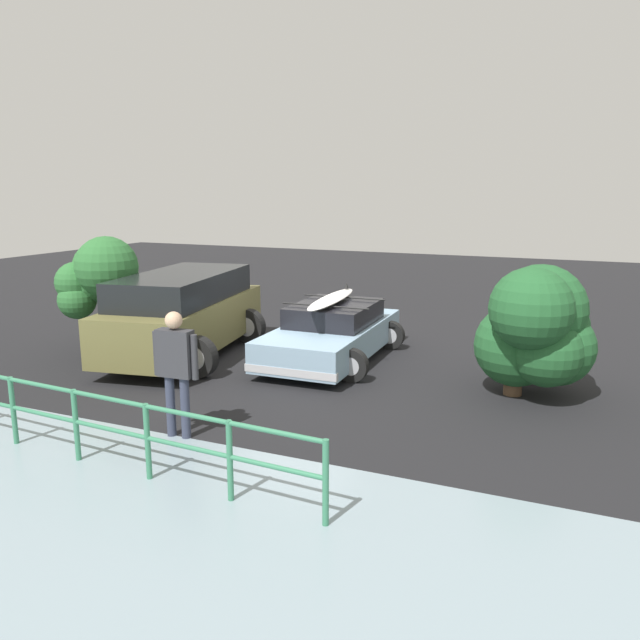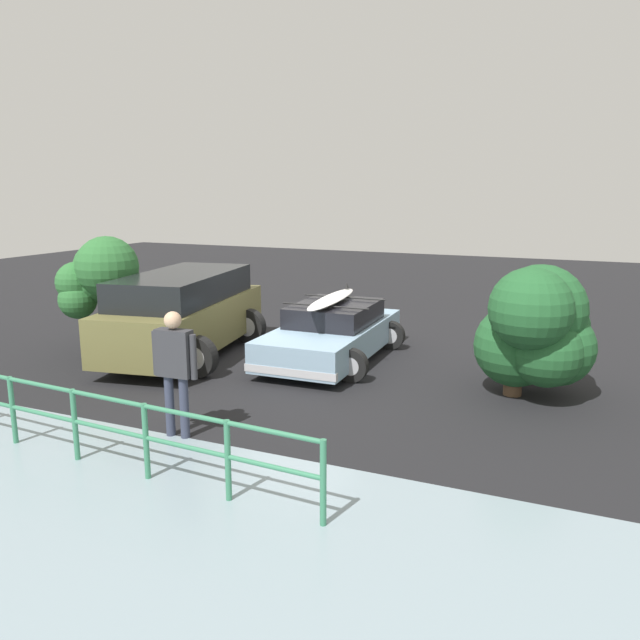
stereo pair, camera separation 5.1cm
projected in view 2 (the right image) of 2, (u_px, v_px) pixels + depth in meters
name	position (u px, v px, depth m)	size (l,w,h in m)	color
ground_plane	(297.00, 358.00, 13.04)	(44.00, 44.00, 0.02)	black
sedan_car	(332.00, 332.00, 12.86)	(2.47, 4.23, 1.44)	#8CADC6
suv_car	(184.00, 313.00, 13.07)	(3.09, 4.92, 1.77)	brown
person_bystander	(175.00, 363.00, 8.69)	(0.71, 0.24, 1.82)	#33384C
railing_fence	(74.00, 414.00, 8.02)	(7.25, 0.47, 0.96)	#387F5B
bush_near_left	(537.00, 330.00, 10.41)	(1.98, 2.56, 2.28)	brown
bush_near_right	(98.00, 274.00, 13.19)	(1.73, 1.57, 2.51)	brown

